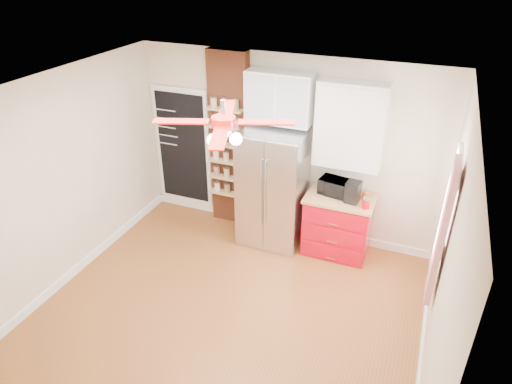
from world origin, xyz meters
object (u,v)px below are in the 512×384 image
at_px(canister_left, 366,204).
at_px(pantry_jar_oats, 218,139).
at_px(toaster_oven, 334,187).
at_px(coffee_maker, 353,192).
at_px(ceiling_fan, 224,122).
at_px(red_cabinet, 338,224).
at_px(fridge, 273,188).

xyz_separation_m(canister_left, pantry_jar_oats, (-2.26, 0.27, 0.47)).
bearing_deg(toaster_oven, coffee_maker, -12.85).
height_order(ceiling_fan, canister_left, ceiling_fan).
bearing_deg(canister_left, pantry_jar_oats, 173.15).
relative_size(red_cabinet, ceiling_fan, 0.67).
bearing_deg(ceiling_fan, pantry_jar_oats, 118.66).
bearing_deg(toaster_oven, pantry_jar_oats, -171.40).
relative_size(toaster_oven, pantry_jar_oats, 3.20).
distance_m(fridge, coffee_maker, 1.15).
relative_size(ceiling_fan, toaster_oven, 3.45).
xyz_separation_m(ceiling_fan, pantry_jar_oats, (-0.97, 1.77, -0.99)).
height_order(ceiling_fan, coffee_maker, ceiling_fan).
relative_size(fridge, red_cabinet, 1.86).
bearing_deg(red_cabinet, ceiling_fan, -118.71).
height_order(toaster_oven, canister_left, toaster_oven).
xyz_separation_m(red_cabinet, canister_left, (0.37, -0.18, 0.52)).
bearing_deg(red_cabinet, toaster_oven, 153.58).
bearing_deg(pantry_jar_oats, ceiling_fan, -61.34).
bearing_deg(coffee_maker, ceiling_fan, -116.99).
relative_size(fridge, toaster_oven, 4.31).
xyz_separation_m(red_cabinet, pantry_jar_oats, (-1.89, 0.09, 0.98)).
xyz_separation_m(fridge, coffee_maker, (1.14, -0.01, 0.17)).
bearing_deg(red_cabinet, fridge, -177.05).
height_order(toaster_oven, coffee_maker, coffee_maker).
distance_m(ceiling_fan, pantry_jar_oats, 2.25).
distance_m(toaster_oven, canister_left, 0.53).
distance_m(toaster_oven, coffee_maker, 0.30).
height_order(coffee_maker, pantry_jar_oats, pantry_jar_oats).
distance_m(red_cabinet, canister_left, 0.66).
height_order(fridge, toaster_oven, fridge).
xyz_separation_m(ceiling_fan, coffee_maker, (1.09, 1.62, -1.38)).
bearing_deg(canister_left, ceiling_fan, -130.68).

